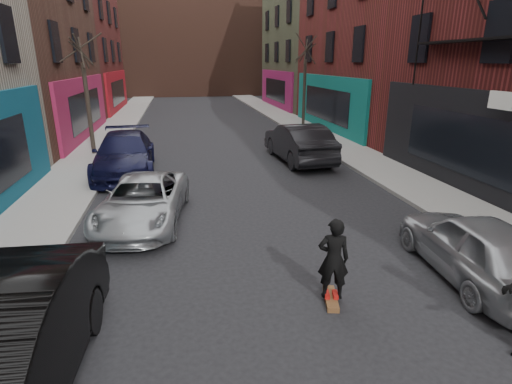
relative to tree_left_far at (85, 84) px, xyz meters
name	(u,v)px	position (x,y,z in m)	size (l,w,h in m)	color
sidewalk_left	(123,120)	(-0.05, 12.00, -3.31)	(2.50, 84.00, 0.13)	gray
sidewalk_right	(282,116)	(12.45, 12.00, -3.31)	(2.50, 84.00, 0.13)	gray
building_far	(190,41)	(6.20, 38.00, 3.62)	(40.00, 10.00, 14.00)	#47281E
tree_left_far	(85,84)	(0.00, 0.00, 0.00)	(2.00, 2.00, 6.50)	black
tree_right_far	(305,75)	(12.40, 6.00, 0.15)	(2.00, 2.00, 6.80)	black
parked_left_far	(143,201)	(3.00, -9.12, -2.74)	(2.14, 4.64, 1.29)	#9CA1A5
parked_left_end	(125,154)	(1.89, -3.61, -2.57)	(2.27, 5.59, 1.62)	black
parked_right_far	(477,247)	(10.02, -13.59, -2.67)	(1.68, 4.18, 1.42)	#9A9DA2
parked_right_end	(299,142)	(9.40, -2.87, -2.52)	(1.82, 5.21, 1.72)	black
skateboard	(331,299)	(6.77, -13.86, -3.33)	(0.22, 0.80, 0.10)	brown
skateboarder	(333,259)	(6.77, -13.86, -2.48)	(0.58, 0.38, 1.59)	black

